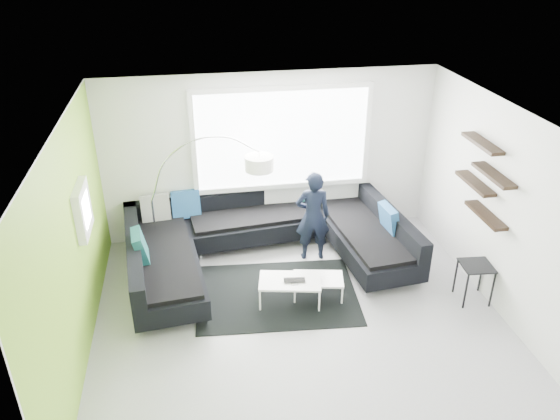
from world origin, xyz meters
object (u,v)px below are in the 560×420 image
object	(u,v)px
arc_lamp	(152,200)
side_table	(474,282)
sectional_sofa	(268,243)
person	(313,216)
coffee_table	(304,288)
laptop	(295,282)

from	to	relation	value
arc_lamp	side_table	size ratio (longest dim) A/B	3.52
sectional_sofa	arc_lamp	world-z (taller)	arc_lamp
sectional_sofa	person	bearing A→B (deg)	2.26
coffee_table	side_table	xyz separation A→B (m)	(2.37, -0.42, 0.11)
side_table	laptop	world-z (taller)	side_table
sectional_sofa	laptop	xyz separation A→B (m)	(0.21, -1.08, -0.02)
laptop	side_table	bearing A→B (deg)	0.46
sectional_sofa	coffee_table	distance (m)	1.07
arc_lamp	coffee_table	bearing A→B (deg)	-25.34
person	coffee_table	bearing A→B (deg)	77.14
person	side_table	bearing A→B (deg)	148.76
coffee_table	person	world-z (taller)	person
side_table	person	bearing A→B (deg)	143.13
coffee_table	person	distance (m)	1.27
sectional_sofa	laptop	size ratio (longest dim) A/B	13.81
sectional_sofa	coffee_table	bearing A→B (deg)	-74.83
sectional_sofa	person	distance (m)	0.82
sectional_sofa	person	world-z (taller)	person
arc_lamp	person	world-z (taller)	arc_lamp
coffee_table	arc_lamp	xyz separation A→B (m)	(-2.10, 1.51, 0.84)
coffee_table	laptop	distance (m)	0.27
person	arc_lamp	bearing A→B (deg)	-4.37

